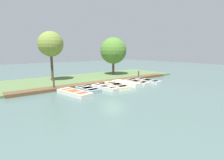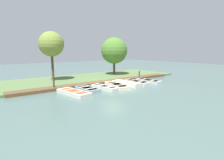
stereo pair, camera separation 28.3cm
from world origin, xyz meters
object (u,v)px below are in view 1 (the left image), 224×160
object	(u,v)px
rowboat_2	(105,88)
park_tree_far_left	(51,44)
rowboat_0	(74,93)
rowboat_5	(136,82)
mooring_post_near	(54,85)
mooring_post_far	(139,75)
rowboat_6	(148,81)
park_tree_left	(113,51)
rowboat_4	(126,83)
rowboat_1	(88,89)
rowboat_3	(117,86)

from	to	relation	value
rowboat_2	park_tree_far_left	distance (m)	8.32
rowboat_0	rowboat_5	xyz separation A→B (m)	(-0.22, 7.57, 0.00)
mooring_post_near	mooring_post_far	xyz separation A→B (m)	(0.00, 11.19, 0.00)
rowboat_0	rowboat_6	world-z (taller)	rowboat_6
rowboat_6	park_tree_left	world-z (taller)	park_tree_left
park_tree_left	rowboat_6	bearing A→B (deg)	-2.41
rowboat_4	rowboat_5	world-z (taller)	rowboat_4
rowboat_4	park_tree_left	distance (m)	7.97
rowboat_0	mooring_post_near	bearing A→B (deg)	-172.60
mooring_post_far	park_tree_left	xyz separation A→B (m)	(-4.09, -0.96, 3.09)
rowboat_0	rowboat_5	world-z (taller)	rowboat_5
rowboat_6	mooring_post_near	xyz separation A→B (m)	(-2.65, -9.95, 0.35)
rowboat_1	rowboat_6	distance (m)	7.67
mooring_post_near	park_tree_left	size ratio (longest dim) A/B	0.19
rowboat_3	rowboat_5	distance (m)	2.90
rowboat_6	park_tree_far_left	distance (m)	11.74
rowboat_0	rowboat_6	distance (m)	9.15
rowboat_1	rowboat_2	xyz separation A→B (m)	(0.29, 1.67, -0.01)
rowboat_5	rowboat_6	world-z (taller)	rowboat_6
rowboat_2	park_tree_far_left	bearing A→B (deg)	-167.97
rowboat_2	rowboat_6	bearing A→B (deg)	79.60
rowboat_6	park_tree_far_left	size ratio (longest dim) A/B	0.55
rowboat_5	mooring_post_near	bearing A→B (deg)	-112.18
rowboat_2	mooring_post_near	xyz separation A→B (m)	(-2.48, -3.96, 0.36)
rowboat_4	park_tree_left	xyz separation A→B (m)	(-6.40, 3.33, 3.41)
rowboat_5	mooring_post_near	distance (m)	8.68
rowboat_5	park_tree_far_left	xyz separation A→B (m)	(-6.56, -6.96, 4.16)
rowboat_4	rowboat_5	bearing A→B (deg)	80.70
rowboat_3	mooring_post_far	xyz separation A→B (m)	(-2.49, 5.73, 0.35)
rowboat_3	rowboat_4	xyz separation A→B (m)	(-0.19, 1.44, 0.04)
rowboat_1	rowboat_2	bearing A→B (deg)	77.89
rowboat_6	mooring_post_near	size ratio (longest dim) A/B	3.00
rowboat_6	mooring_post_far	distance (m)	2.94
rowboat_2	mooring_post_far	distance (m)	7.65
rowboat_1	rowboat_5	world-z (taller)	rowboat_1
rowboat_0	park_tree_left	xyz separation A→B (m)	(-6.62, 9.44, 3.46)
rowboat_6	mooring_post_near	bearing A→B (deg)	-109.63
rowboat_1	rowboat_3	bearing A→B (deg)	82.42
mooring_post_near	park_tree_far_left	distance (m)	5.87
rowboat_0	park_tree_far_left	distance (m)	7.98
park_tree_far_left	mooring_post_far	bearing A→B (deg)	66.54
mooring_post_far	park_tree_far_left	xyz separation A→B (m)	(-4.25, -9.79, 3.80)
mooring_post_near	park_tree_far_left	xyz separation A→B (m)	(-4.25, 1.40, 3.80)
rowboat_1	rowboat_3	distance (m)	3.18
rowboat_6	rowboat_3	bearing A→B (deg)	-96.72
rowboat_3	park_tree_left	world-z (taller)	park_tree_left
rowboat_5	mooring_post_far	bearing A→B (deg)	122.43
rowboat_6	park_tree_far_left	bearing A→B (deg)	-133.62
rowboat_1	mooring_post_far	world-z (taller)	mooring_post_far
rowboat_0	rowboat_1	distance (m)	1.54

